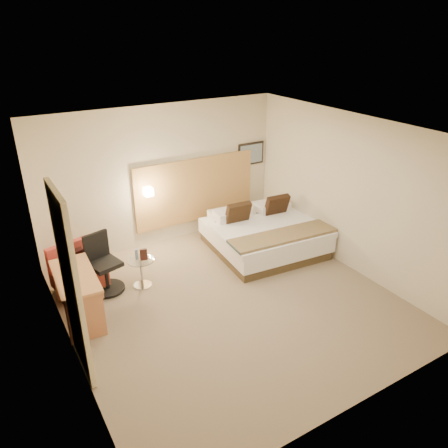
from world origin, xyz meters
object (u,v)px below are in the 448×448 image
lounge_chair (77,272)px  desk (78,284)px  bed (264,234)px  desk_chair (104,268)px  side_table (141,271)px

lounge_chair → desk: 0.86m
bed → desk_chair: 3.06m
side_table → lounge_chair: bearing=154.3°
side_table → desk_chair: desk_chair is taller
bed → side_table: bearing=-179.5°
bed → desk: 3.61m
lounge_chair → desk_chair: (0.38, -0.24, 0.09)m
bed → lounge_chair: (-3.43, 0.43, -0.00)m
lounge_chair → desk_chair: size_ratio=0.89×
bed → side_table: bed is taller
bed → lounge_chair: size_ratio=2.43×
lounge_chair → desk: bearing=-100.7°
desk_chair → desk: bearing=-133.3°
desk → side_table: bearing=18.0°
desk → desk_chair: bearing=46.7°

